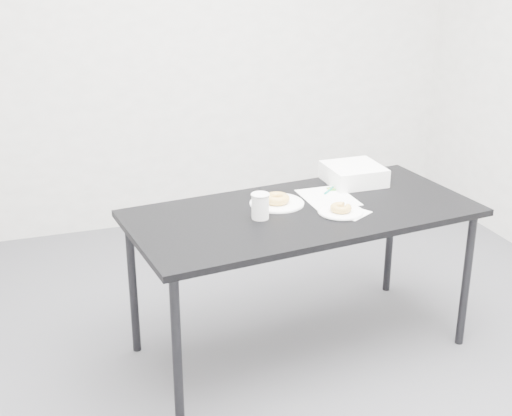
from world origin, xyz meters
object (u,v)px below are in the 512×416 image
object	(u,v)px
plate_near	(341,212)
donut_far	(277,199)
bakery_box	(354,174)
pen	(330,189)
table	(303,221)
coffee_cup	(260,206)
scorecard	(328,197)
plate_far	(277,203)
donut_near	(341,208)

from	to	relation	value
plate_near	donut_far	size ratio (longest dim) A/B	1.74
plate_near	bakery_box	xyz separation A→B (m)	(0.24, 0.36, 0.04)
pen	plate_near	xyz separation A→B (m)	(-0.08, -0.29, -0.00)
plate_near	table	bearing A→B (deg)	149.50
pen	coffee_cup	bearing A→B (deg)	164.29
pen	plate_near	distance (m)	0.30
scorecard	plate_near	world-z (taller)	plate_near
plate_far	coffee_cup	world-z (taller)	coffee_cup
bakery_box	plate_near	bearing A→B (deg)	-123.77
pen	plate_near	world-z (taller)	pen
bakery_box	table	bearing A→B (deg)	-145.10
pen	plate_far	xyz separation A→B (m)	(-0.31, -0.08, -0.00)
pen	coffee_cup	size ratio (longest dim) A/B	1.17
plate_far	coffee_cup	size ratio (longest dim) A/B	2.19
donut_near	scorecard	bearing A→B (deg)	82.39
plate_near	bakery_box	bearing A→B (deg)	56.44
pen	plate_far	size ratio (longest dim) A/B	0.53
scorecard	donut_near	world-z (taller)	donut_near
plate_near	bakery_box	world-z (taller)	bakery_box
donut_far	coffee_cup	xyz separation A→B (m)	(-0.13, -0.14, 0.03)
table	donut_near	distance (m)	0.19
bakery_box	pen	bearing A→B (deg)	-154.87
plate_far	bakery_box	bearing A→B (deg)	18.77
table	bakery_box	distance (m)	0.49
table	plate_near	bearing A→B (deg)	-36.96
donut_far	coffee_cup	distance (m)	0.20
table	donut_near	xyz separation A→B (m)	(0.15, -0.09, 0.08)
plate_far	plate_near	bearing A→B (deg)	-40.37
scorecard	bakery_box	bearing A→B (deg)	37.52
table	scorecard	size ratio (longest dim) A/B	5.66
plate_near	coffee_cup	distance (m)	0.38
plate_near	coffee_cup	bearing A→B (deg)	171.27
donut_far	coffee_cup	size ratio (longest dim) A/B	1.03
coffee_cup	scorecard	bearing A→B (deg)	19.83
table	plate_near	distance (m)	0.18
donut_near	plate_far	xyz separation A→B (m)	(-0.24, 0.20, -0.02)
pen	bakery_box	distance (m)	0.19
scorecard	plate_near	size ratio (longest dim) A/B	1.41
plate_near	coffee_cup	world-z (taller)	coffee_cup
plate_near	donut_far	world-z (taller)	donut_far
donut_far	plate_far	bearing A→B (deg)	180.00
scorecard	pen	bearing A→B (deg)	59.75
pen	donut_near	distance (m)	0.30
plate_near	donut_near	xyz separation A→B (m)	(0.00, 0.00, 0.02)
bakery_box	plate_far	bearing A→B (deg)	-161.43
pen	plate_far	world-z (taller)	pen
plate_near	donut_near	bearing A→B (deg)	90.00
table	coffee_cup	world-z (taller)	coffee_cup
coffee_cup	table	bearing A→B (deg)	8.20
table	scorecard	world-z (taller)	scorecard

